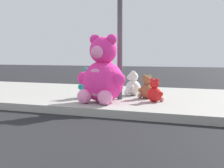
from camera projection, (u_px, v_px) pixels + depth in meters
name	position (u px, v px, depth m)	size (l,w,h in m)	color
sidewalk	(94.00, 96.00, 8.37)	(28.00, 4.40, 0.15)	#9E9B93
sign_pole	(120.00, 20.00, 7.10)	(0.56, 0.11, 3.20)	#4C4C51
plush_pink_large	(102.00, 75.00, 6.71)	(1.06, 0.94, 1.38)	#F22D93
plush_brown	(146.00, 89.00, 7.37)	(0.38, 0.37, 0.53)	olive
plush_red	(155.00, 92.00, 6.82)	(0.35, 0.35, 0.49)	red
plush_teal	(90.00, 86.00, 7.50)	(0.52, 0.47, 0.68)	teal
plush_white	(132.00, 86.00, 7.93)	(0.42, 0.42, 0.59)	white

